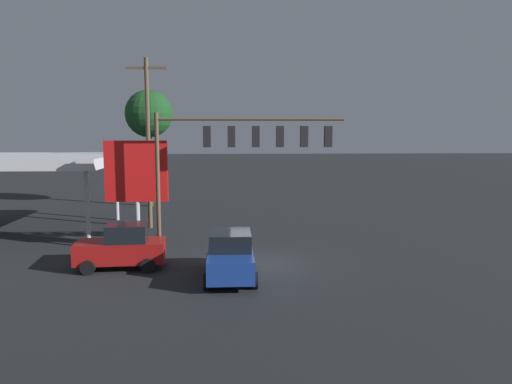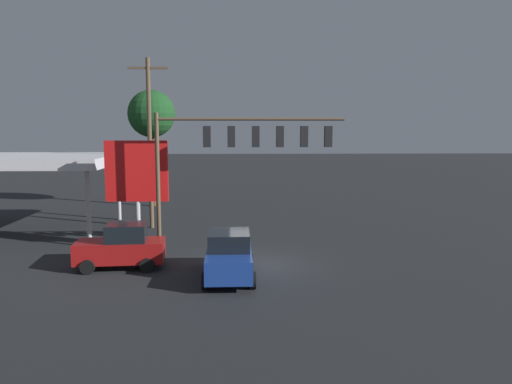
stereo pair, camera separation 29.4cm
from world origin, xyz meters
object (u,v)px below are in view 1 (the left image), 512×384
(sedan_far, at_px, (230,255))
(hatchback_crossing, at_px, (122,247))
(price_sign, at_px, (136,174))
(utility_pole, at_px, (148,140))
(traffic_signal_assembly, at_px, (241,145))
(street_tree, at_px, (149,114))

(sedan_far, bearing_deg, hatchback_crossing, -110.18)
(price_sign, distance_m, hatchback_crossing, 4.34)
(utility_pole, height_order, price_sign, utility_pole)
(traffic_signal_assembly, xyz_separation_m, price_sign, (5.18, -1.04, -1.47))
(traffic_signal_assembly, xyz_separation_m, street_tree, (6.86, -15.64, 1.86))
(traffic_signal_assembly, xyz_separation_m, utility_pole, (5.50, -6.82, 0.11))
(utility_pole, distance_m, hatchback_crossing, 10.06)
(traffic_signal_assembly, relative_size, utility_pole, 0.87)
(sedan_far, height_order, hatchback_crossing, hatchback_crossing)
(price_sign, distance_m, sedan_far, 7.36)
(sedan_far, bearing_deg, street_tree, -162.51)
(traffic_signal_assembly, height_order, hatchback_crossing, traffic_signal_assembly)
(utility_pole, relative_size, street_tree, 1.13)
(street_tree, bearing_deg, hatchback_crossing, 95.11)
(traffic_signal_assembly, distance_m, street_tree, 17.18)
(sedan_far, xyz_separation_m, hatchback_crossing, (4.73, -1.70, -0.00))
(hatchback_crossing, xyz_separation_m, street_tree, (1.59, -17.82, 6.23))
(utility_pole, xyz_separation_m, price_sign, (-0.33, 5.78, -1.58))
(traffic_signal_assembly, xyz_separation_m, hatchback_crossing, (5.27, 2.19, -4.38))
(utility_pole, relative_size, price_sign, 1.87)
(sedan_far, relative_size, street_tree, 0.49)
(utility_pole, height_order, sedan_far, utility_pole)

